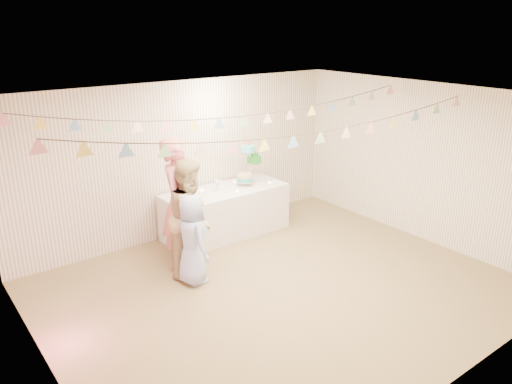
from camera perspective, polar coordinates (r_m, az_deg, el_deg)
floor at (r=6.99m, az=2.72°, el=-11.00°), size 6.00×6.00×0.00m
ceiling at (r=6.12m, az=3.10°, el=10.58°), size 6.00×6.00×0.00m
back_wall at (r=8.41m, az=-8.14°, el=3.70°), size 6.00×6.00×0.00m
front_wall at (r=4.96m, az=22.02°, el=-8.73°), size 6.00×6.00×0.00m
left_wall at (r=5.19m, az=-23.63°, el=-7.72°), size 5.00×5.00×0.00m
right_wall at (r=8.60m, az=18.41°, el=3.25°), size 5.00×5.00×0.00m
table at (r=8.54m, az=-3.51°, el=-2.26°), size 2.13×0.85×0.80m
cake_stand at (r=8.66m, az=-0.76°, el=2.98°), size 0.63×0.37×0.71m
cake_bottom at (r=8.60m, az=-1.32°, el=1.01°), size 0.31×0.31×0.15m
cake_middle at (r=8.83m, az=-0.17°, el=3.32°), size 0.27×0.27×0.22m
cake_top_tier at (r=8.53m, az=-0.97°, el=4.63°), size 0.25×0.25×0.19m
platter at (r=8.07m, az=-7.04°, el=-0.95°), size 0.37×0.37×0.02m
posy at (r=8.38m, az=-4.34°, el=0.47°), size 0.15×0.15×0.17m
person_adult_a at (r=7.31m, az=-8.79°, el=-1.33°), size 0.84×0.84×1.96m
person_adult_b at (r=7.15m, az=-7.43°, el=-2.81°), size 1.05×1.03×1.71m
person_child at (r=6.94m, az=-7.32°, el=-5.39°), size 0.46×0.66×1.29m
bunting_back at (r=7.02m, az=-2.82°, el=9.61°), size 5.60×1.10×0.40m
bunting_front at (r=6.02m, az=4.30°, el=7.71°), size 5.60×0.90×0.36m
tealight_0 at (r=7.89m, az=-7.78°, el=-1.02°), size 0.04×0.04×0.03m
tealight_1 at (r=8.37m, az=-6.24°, el=0.23°), size 0.04×0.04×0.03m
tealight_2 at (r=8.28m, az=-2.14°, el=0.13°), size 0.04×0.04×0.03m
tealight_3 at (r=8.76m, az=-2.47°, el=1.19°), size 0.04×0.04×0.03m
tealight_4 at (r=8.72m, az=1.57°, el=1.13°), size 0.04×0.04×0.03m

